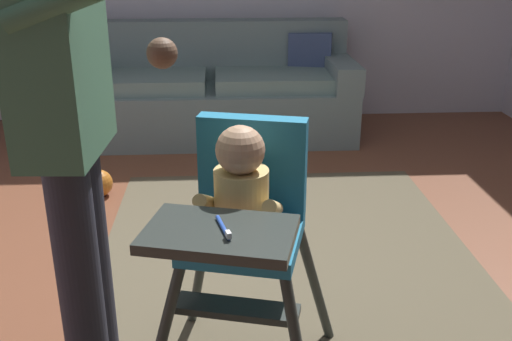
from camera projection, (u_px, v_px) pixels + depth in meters
The scene contains 6 objects.
ground at pixel (269, 292), 2.66m from camera, with size 6.28×7.06×0.10m, color brown.
area_rug at pixel (295, 290), 2.58m from camera, with size 1.82×2.77×0.01m, color brown.
couch at pixel (212, 93), 4.59m from camera, with size 2.20×0.86×0.86m.
high_chair at pixel (243, 211), 1.85m from camera, with size 0.73×0.82×0.94m.
adult_standing at pixel (68, 121), 1.74m from camera, with size 0.51×0.52×1.66m.
toy_ball at pixel (99, 183), 3.52m from camera, with size 0.17×0.17×0.17m, color orange.
Camera 1 is at (-0.20, -2.27, 1.44)m, focal length 41.01 mm.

